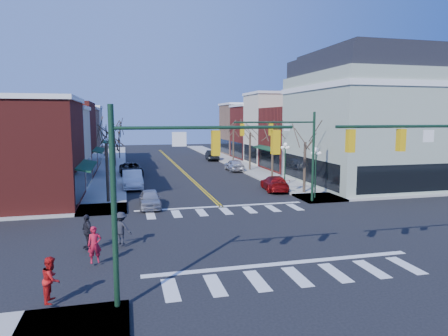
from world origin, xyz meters
TOP-DOWN VIEW (x-y plane):
  - ground at (0.00, 0.00)m, footprint 160.00×160.00m
  - sidewalk_left at (-8.75, 20.00)m, footprint 3.50×70.00m
  - sidewalk_right at (8.75, 20.00)m, footprint 3.50×70.00m
  - bldg_left_brick_a at (-15.50, 11.75)m, footprint 10.00×8.50m
  - bldg_left_stucco_a at (-15.50, 19.50)m, footprint 10.00×7.00m
  - bldg_left_brick_b at (-15.50, 27.50)m, footprint 10.00×9.00m
  - bldg_left_tan at (-15.50, 35.75)m, footprint 10.00×7.50m
  - bldg_left_stucco_b at (-15.50, 43.50)m, footprint 10.00×8.00m
  - bldg_right_brick_a at (15.50, 25.75)m, footprint 10.00×8.50m
  - bldg_right_stucco at (15.50, 33.50)m, footprint 10.00×7.00m
  - bldg_right_brick_b at (15.50, 41.00)m, footprint 10.00×8.00m
  - bldg_right_tan at (15.50, 49.00)m, footprint 10.00×8.00m
  - victorian_corner at (16.50, 14.50)m, footprint 12.25×14.25m
  - traffic_mast_near_left at (-5.55, -7.40)m, footprint 6.60×0.28m
  - traffic_mast_near_right at (5.55, -7.40)m, footprint 6.60×0.28m
  - traffic_mast_far_right at (5.55, 7.40)m, footprint 6.60×0.28m
  - lamppost_corner at (8.20, 8.50)m, footprint 0.36×0.36m
  - lamppost_midblock at (8.20, 15.00)m, footprint 0.36×0.36m
  - tree_left_a at (-8.40, 11.00)m, footprint 0.24×0.24m
  - tree_left_b at (-8.40, 19.00)m, footprint 0.24×0.24m
  - tree_left_c at (-8.40, 27.00)m, footprint 0.24×0.24m
  - tree_left_d at (-8.40, 35.00)m, footprint 0.24×0.24m
  - tree_right_a at (8.40, 11.00)m, footprint 0.24×0.24m
  - tree_right_b at (8.40, 19.00)m, footprint 0.24×0.24m
  - tree_right_c at (8.40, 27.00)m, footprint 0.24×0.24m
  - tree_right_d at (8.40, 35.00)m, footprint 0.24×0.24m
  - car_left_near at (-5.28, 8.72)m, footprint 1.68×3.99m
  - car_left_mid at (-6.40, 17.55)m, footprint 1.94×5.19m
  - car_left_far at (-6.40, 26.28)m, footprint 2.80×5.56m
  - car_right_near at (6.39, 13.07)m, footprint 2.59×5.01m
  - car_right_mid at (6.40, 27.31)m, footprint 1.80×4.44m
  - car_right_far at (6.40, 40.54)m, footprint 2.11×5.07m
  - pedestrian_red_a at (-8.45, -2.79)m, footprint 0.68×0.51m
  - pedestrian_red_b at (-9.69, -6.48)m, footprint 0.68×0.85m
  - pedestrian_dark_a at (-8.97, -0.58)m, footprint 0.85×1.12m
  - pedestrian_dark_b at (-7.30, -0.33)m, footprint 1.29×1.11m

SIDE VIEW (x-z plane):
  - ground at x=0.00m, z-range 0.00..0.00m
  - sidewalk_left at x=-8.75m, z-range 0.00..0.15m
  - sidewalk_right at x=8.75m, z-range 0.00..0.15m
  - car_left_near at x=-5.28m, z-range 0.00..1.35m
  - car_right_near at x=6.39m, z-range 0.00..1.39m
  - car_left_far at x=-6.40m, z-range 0.00..1.51m
  - car_right_mid at x=6.40m, z-range 0.00..1.51m
  - car_right_far at x=6.40m, z-range 0.00..1.63m
  - car_left_mid at x=-6.40m, z-range 0.00..1.69m
  - pedestrian_red_b at x=-9.69m, z-range 0.15..1.82m
  - pedestrian_red_a at x=-8.45m, z-range 0.15..1.84m
  - pedestrian_dark_b at x=-7.30m, z-range 0.15..1.88m
  - pedestrian_dark_a at x=-8.97m, z-range 0.15..1.92m
  - tree_left_c at x=-8.40m, z-range 0.00..4.55m
  - tree_right_a at x=8.40m, z-range 0.00..4.62m
  - tree_left_a at x=-8.40m, z-range 0.00..4.76m
  - tree_right_c at x=8.40m, z-range 0.00..4.83m
  - tree_left_d at x=-8.40m, z-range 0.00..4.90m
  - tree_right_d at x=8.40m, z-range 0.00..4.97m
  - tree_left_b at x=-8.40m, z-range 0.00..5.04m
  - tree_right_b at x=8.40m, z-range 0.00..5.18m
  - lamppost_corner at x=8.20m, z-range 0.80..5.13m
  - lamppost_midblock at x=8.20m, z-range 0.80..5.13m
  - bldg_left_stucco_a at x=-15.50m, z-range 0.00..7.50m
  - bldg_left_tan at x=-15.50m, z-range 0.00..7.80m
  - bldg_left_brick_a at x=-15.50m, z-range 0.00..8.00m
  - bldg_right_brick_a at x=15.50m, z-range 0.00..8.00m
  - bldg_left_stucco_b at x=-15.50m, z-range 0.00..8.20m
  - bldg_left_brick_b at x=-15.50m, z-range 0.00..8.50m
  - bldg_right_brick_b at x=15.50m, z-range 0.00..8.50m
  - bldg_right_tan at x=15.50m, z-range 0.00..9.00m
  - traffic_mast_near_left at x=-5.55m, z-range 1.11..8.31m
  - traffic_mast_near_right at x=5.55m, z-range 1.11..8.31m
  - traffic_mast_far_right at x=5.55m, z-range 1.11..8.31m
  - bldg_right_stucco at x=15.50m, z-range 0.00..10.00m
  - victorian_corner at x=16.50m, z-range 0.01..13.31m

